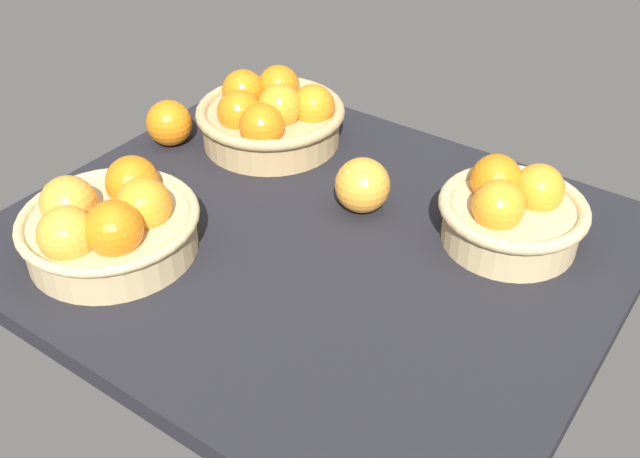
# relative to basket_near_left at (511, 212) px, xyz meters

# --- Properties ---
(market_tray) EXTENTS (0.84, 0.72, 0.03)m
(market_tray) POSITION_rel_basket_near_left_xyz_m (0.23, 0.15, -0.06)
(market_tray) COLOR black
(market_tray) RESTS_ON ground
(basket_near_left) EXTENTS (0.21, 0.21, 0.12)m
(basket_near_left) POSITION_rel_basket_near_left_xyz_m (0.00, 0.00, 0.00)
(basket_near_left) COLOR tan
(basket_near_left) RESTS_ON market_tray
(basket_near_right) EXTENTS (0.25, 0.25, 0.12)m
(basket_near_right) POSITION_rel_basket_near_left_xyz_m (0.45, -0.03, 0.00)
(basket_near_right) COLOR tan
(basket_near_right) RESTS_ON market_tray
(basket_far_right) EXTENTS (0.25, 0.25, 0.12)m
(basket_far_right) POSITION_rel_basket_near_left_xyz_m (0.44, 0.34, -0.00)
(basket_far_right) COLOR tan
(basket_far_right) RESTS_ON market_tray
(loose_orange_front_gap) EXTENTS (0.08, 0.08, 0.08)m
(loose_orange_front_gap) POSITION_rel_basket_near_left_xyz_m (0.21, 0.05, -0.01)
(loose_orange_front_gap) COLOR #F49E33
(loose_orange_front_gap) RESTS_ON market_tray
(loose_orange_back_gap) EXTENTS (0.08, 0.08, 0.08)m
(loose_orange_back_gap) POSITION_rel_basket_near_left_xyz_m (0.59, 0.08, -0.01)
(loose_orange_back_gap) COLOR orange
(loose_orange_back_gap) RESTS_ON market_tray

